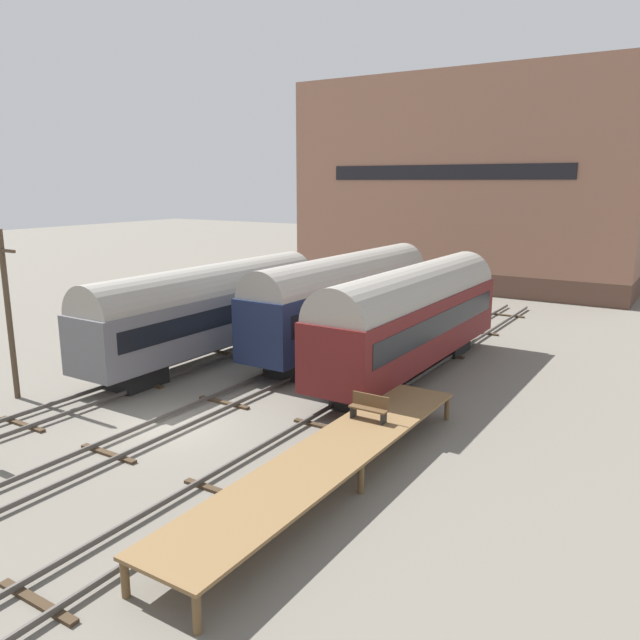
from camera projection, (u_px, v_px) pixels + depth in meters
ground_plane at (172, 427)px, 23.87m from camera, size 200.00×200.00×0.00m
track_left at (88, 400)px, 26.43m from camera, size 2.60×60.00×0.26m
track_middle at (172, 423)px, 23.83m from camera, size 2.60×60.00×0.26m
track_right at (277, 453)px, 21.24m from camera, size 2.60×60.00×0.26m
train_car_navy at (345, 296)px, 34.03m from camera, size 2.89×15.58×5.35m
train_car_maroon at (412, 314)px, 29.65m from camera, size 3.13×15.17×5.32m
train_car_grey at (209, 307)px, 32.22m from camera, size 2.94×15.61×5.02m
station_platform at (330, 455)px, 19.14m from camera, size 2.48×14.42×1.04m
bench at (369, 407)px, 21.67m from camera, size 1.40×0.40×0.91m
utility_pole at (8, 312)px, 26.25m from camera, size 1.80×0.24×7.28m
warehouse_building at (468, 183)px, 55.99m from camera, size 29.37×11.75×18.05m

